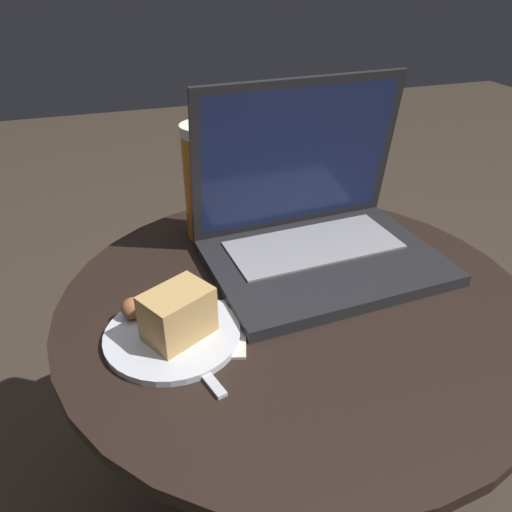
% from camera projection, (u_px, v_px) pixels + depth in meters
% --- Properties ---
extents(ground_plane, '(6.00, 6.00, 0.00)m').
position_uv_depth(ground_plane, '(285.00, 508.00, 0.97)').
color(ground_plane, '#382D23').
extents(table, '(0.66, 0.66, 0.51)m').
position_uv_depth(table, '(292.00, 364.00, 0.77)').
color(table, '#9E9EA3').
rests_on(table, ground_plane).
extents(napkin, '(0.19, 0.16, 0.00)m').
position_uv_depth(napkin, '(182.00, 328.00, 0.64)').
color(napkin, silver).
rests_on(napkin, table).
extents(laptop, '(0.36, 0.27, 0.26)m').
position_uv_depth(laptop, '(315.00, 226.00, 0.77)').
color(laptop, '#232326').
rests_on(laptop, table).
extents(beer_glass, '(0.08, 0.08, 0.19)m').
position_uv_depth(beer_glass, '(207.00, 182.00, 0.81)').
color(beer_glass, '#C6701E').
rests_on(beer_glass, table).
extents(snack_plate, '(0.17, 0.17, 0.07)m').
position_uv_depth(snack_plate, '(173.00, 323.00, 0.62)').
color(snack_plate, silver).
rests_on(snack_plate, table).
extents(fork, '(0.07, 0.18, 0.00)m').
position_uv_depth(fork, '(180.00, 342.00, 0.62)').
color(fork, silver).
rests_on(fork, table).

